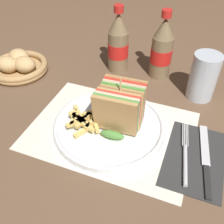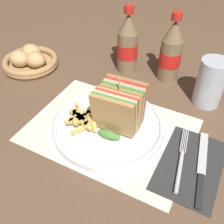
{
  "view_description": "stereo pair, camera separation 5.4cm",
  "coord_description": "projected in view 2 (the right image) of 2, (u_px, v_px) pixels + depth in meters",
  "views": [
    {
      "loc": [
        0.19,
        -0.42,
        0.47
      ],
      "look_at": [
        0.01,
        0.04,
        0.04
      ],
      "focal_mm": 42.0,
      "sensor_mm": 36.0,
      "label": 1
    },
    {
      "loc": [
        0.24,
        -0.39,
        0.47
      ],
      "look_at": [
        0.01,
        0.04,
        0.04
      ],
      "focal_mm": 42.0,
      "sensor_mm": 36.0,
      "label": 2
    }
  ],
  "objects": [
    {
      "name": "fries_pile",
      "position": [
        83.0,
        118.0,
        0.65
      ],
      "size": [
        0.1,
        0.1,
        0.02
      ],
      "color": "#E5C166",
      "rests_on": "plate_main"
    },
    {
      "name": "ground_plane",
      "position": [
        100.0,
        131.0,
        0.66
      ],
      "size": [
        4.0,
        4.0,
        0.0
      ],
      "primitive_type": "plane",
      "color": "brown"
    },
    {
      "name": "club_sandwich",
      "position": [
        119.0,
        108.0,
        0.62
      ],
      "size": [
        0.11,
        0.12,
        0.14
      ],
      "color": "tan",
      "rests_on": "plate_main"
    },
    {
      "name": "bread_basket",
      "position": [
        30.0,
        61.0,
        0.87
      ],
      "size": [
        0.18,
        0.18,
        0.06
      ],
      "color": "#AD8451",
      "rests_on": "ground_plane"
    },
    {
      "name": "coke_bottle_near",
      "position": [
        128.0,
        45.0,
        0.81
      ],
      "size": [
        0.07,
        0.07,
        0.21
      ],
      "color": "#7A6647",
      "rests_on": "ground_plane"
    },
    {
      "name": "glass_near",
      "position": [
        210.0,
        83.0,
        0.7
      ],
      "size": [
        0.08,
        0.08,
        0.13
      ],
      "color": "silver",
      "rests_on": "ground_plane"
    },
    {
      "name": "knife",
      "position": [
        202.0,
        167.0,
        0.57
      ],
      "size": [
        0.05,
        0.21,
        0.0
      ],
      "rotation": [
        0.0,
        0.0,
        0.16
      ],
      "color": "black",
      "rests_on": "napkin"
    },
    {
      "name": "fork",
      "position": [
        180.0,
        164.0,
        0.57
      ],
      "size": [
        0.04,
        0.18,
        0.01
      ],
      "rotation": [
        0.0,
        0.0,
        0.16
      ],
      "color": "silver",
      "rests_on": "napkin"
    },
    {
      "name": "coke_bottle_far",
      "position": [
        171.0,
        52.0,
        0.77
      ],
      "size": [
        0.07,
        0.07,
        0.21
      ],
      "color": "#7A6647",
      "rests_on": "ground_plane"
    },
    {
      "name": "placemat",
      "position": [
        110.0,
        130.0,
        0.66
      ],
      "size": [
        0.4,
        0.29,
        0.0
      ],
      "color": "silver",
      "rests_on": "ground_plane"
    },
    {
      "name": "plate_main",
      "position": [
        108.0,
        126.0,
        0.66
      ],
      "size": [
        0.28,
        0.28,
        0.02
      ],
      "color": "white",
      "rests_on": "ground_plane"
    },
    {
      "name": "napkin",
      "position": [
        191.0,
        164.0,
        0.58
      ],
      "size": [
        0.13,
        0.21,
        0.0
      ],
      "color": "#2D2D2D",
      "rests_on": "ground_plane"
    }
  ]
}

